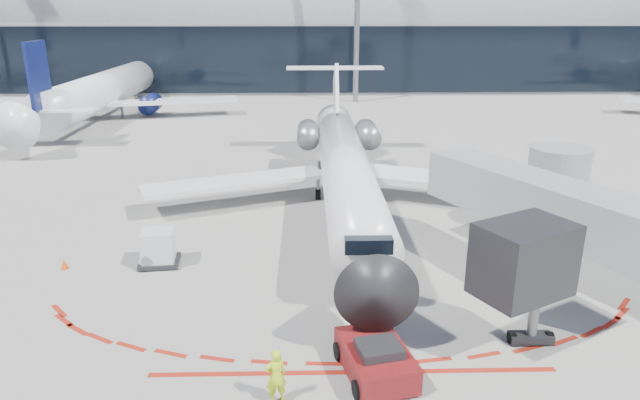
{
  "coord_description": "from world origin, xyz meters",
  "views": [
    {
      "loc": [
        -1.54,
        -28.09,
        11.86
      ],
      "look_at": [
        -0.87,
        -0.07,
        2.4
      ],
      "focal_mm": 32.0,
      "sensor_mm": 36.0,
      "label": 1
    }
  ],
  "objects_px": {
    "uld_container": "(158,248)",
    "pushback_tug": "(376,359)",
    "regional_jet": "(345,166)",
    "ramp_worker": "(276,376)"
  },
  "relations": [
    {
      "from": "regional_jet",
      "to": "pushback_tug",
      "type": "distance_m",
      "value": 17.45
    },
    {
      "from": "pushback_tug",
      "to": "ramp_worker",
      "type": "relative_size",
      "value": 2.77
    },
    {
      "from": "regional_jet",
      "to": "uld_container",
      "type": "bearing_deg",
      "value": -138.77
    },
    {
      "from": "ramp_worker",
      "to": "uld_container",
      "type": "distance_m",
      "value": 12.04
    },
    {
      "from": "uld_container",
      "to": "pushback_tug",
      "type": "bearing_deg",
      "value": -49.78
    },
    {
      "from": "regional_jet",
      "to": "ramp_worker",
      "type": "distance_m",
      "value": 19.08
    },
    {
      "from": "regional_jet",
      "to": "ramp_worker",
      "type": "height_order",
      "value": "regional_jet"
    },
    {
      "from": "uld_container",
      "to": "regional_jet",
      "type": "bearing_deg",
      "value": 34.83
    },
    {
      "from": "pushback_tug",
      "to": "uld_container",
      "type": "xyz_separation_m",
      "value": [
        -9.48,
        8.96,
        0.28
      ]
    },
    {
      "from": "regional_jet",
      "to": "ramp_worker",
      "type": "xyz_separation_m",
      "value": [
        -3.38,
        -18.71,
        -1.66
      ]
    }
  ]
}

